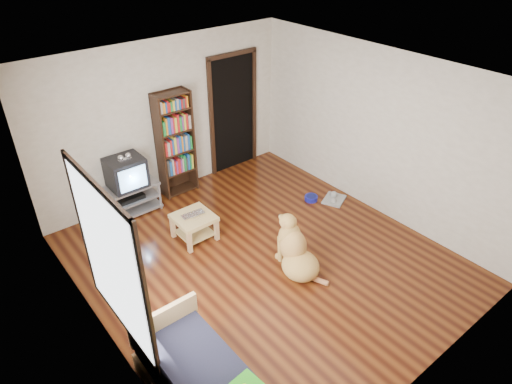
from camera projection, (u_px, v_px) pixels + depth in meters
ground at (263, 259)px, 6.45m from camera, size 5.00×5.00×0.00m
ceiling at (265, 79)px, 5.07m from camera, size 5.00×5.00×0.00m
wall_back at (165, 119)px, 7.40m from camera, size 4.50×0.00×4.50m
wall_front at (441, 289)px, 4.11m from camera, size 4.50×0.00×4.50m
wall_left at (91, 252)px, 4.56m from camera, size 0.00×5.00×5.00m
wall_right at (377, 133)px, 6.96m from camera, size 0.00×5.00×5.00m
laptop at (195, 216)px, 6.63m from camera, size 0.36×0.25×0.03m
dog_bowl at (311, 198)px, 7.73m from camera, size 0.22×0.22×0.08m
grey_rag at (334, 199)px, 7.74m from camera, size 0.50×0.46×0.03m
window at (111, 262)px, 4.13m from camera, size 0.03×1.46×1.70m
doorway at (233, 111)px, 8.21m from camera, size 1.03×0.05×2.19m
tv_stand at (130, 198)px, 7.31m from camera, size 0.90×0.45×0.50m
crt_tv at (125, 172)px, 7.07m from camera, size 0.55×0.52×0.58m
bookshelf at (175, 139)px, 7.49m from camera, size 0.60×0.30×1.80m
coffee_table at (194, 223)px, 6.72m from camera, size 0.55×0.55×0.40m
dog at (295, 252)px, 6.13m from camera, size 0.59×0.98×0.79m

